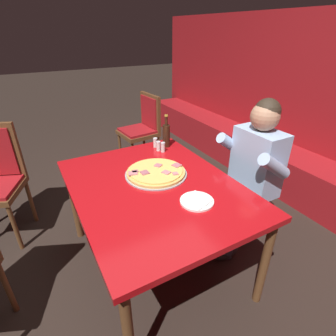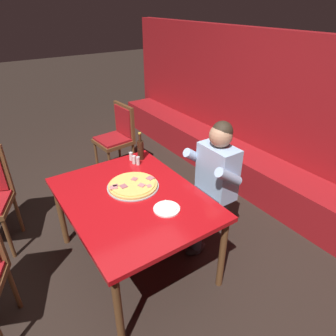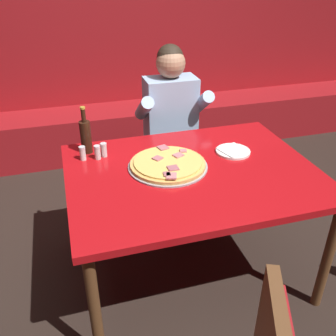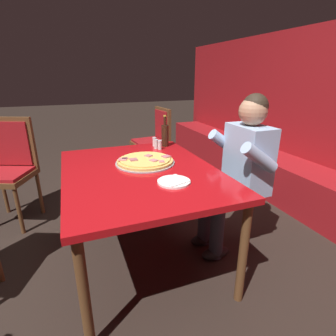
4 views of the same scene
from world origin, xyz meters
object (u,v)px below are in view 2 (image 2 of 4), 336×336
object	(u,v)px
main_dining_table	(133,203)
shaker_oregano	(138,161)
pizza	(133,185)
shaker_parmesan	(134,160)
dining_chair_side_aisle	(118,134)
plate_white_paper	(167,209)
shaker_black_pepper	(131,157)
beer_bottle	(140,149)
diner_seated_blue_shirt	(210,181)

from	to	relation	value
main_dining_table	shaker_oregano	xyz separation A→B (m)	(-0.45, 0.31, 0.11)
pizza	shaker_parmesan	world-z (taller)	shaker_parmesan
dining_chair_side_aisle	main_dining_table	bearing A→B (deg)	-21.48
main_dining_table	plate_white_paper	distance (m)	0.35
shaker_black_pepper	shaker_oregano	bearing A→B (deg)	4.49
shaker_oregano	dining_chair_side_aisle	xyz separation A→B (m)	(-1.20, 0.34, -0.22)
pizza	shaker_oregano	size ratio (longest dim) A/B	5.27
beer_bottle	shaker_parmesan	bearing A→B (deg)	-64.72
main_dining_table	plate_white_paper	world-z (taller)	plate_white_paper
shaker_oregano	diner_seated_blue_shirt	distance (m)	0.73
shaker_oregano	pizza	bearing A→B (deg)	-35.41
plate_white_paper	pizza	bearing A→B (deg)	-171.75
pizza	diner_seated_blue_shirt	world-z (taller)	diner_seated_blue_shirt
beer_bottle	shaker_black_pepper	xyz separation A→B (m)	(-0.03, -0.09, -0.07)
shaker_oregano	diner_seated_blue_shirt	xyz separation A→B (m)	(0.57, 0.45, -0.09)
pizza	plate_white_paper	distance (m)	0.44
shaker_parmesan	shaker_oregano	size ratio (longest dim) A/B	1.00
dining_chair_side_aisle	diner_seated_blue_shirt	bearing A→B (deg)	3.35
beer_bottle	diner_seated_blue_shirt	bearing A→B (deg)	28.61
shaker_oregano	dining_chair_side_aisle	size ratio (longest dim) A/B	0.09
main_dining_table	pizza	size ratio (longest dim) A/B	3.07
plate_white_paper	diner_seated_blue_shirt	xyz separation A→B (m)	(-0.19, 0.62, -0.06)
pizza	shaker_black_pepper	distance (m)	0.51
shaker_black_pepper	diner_seated_blue_shirt	size ratio (longest dim) A/B	0.07
shaker_oregano	shaker_black_pepper	bearing A→B (deg)	-175.51
plate_white_paper	shaker_oregano	distance (m)	0.78
shaker_parmesan	dining_chair_side_aisle	world-z (taller)	dining_chair_side_aisle
pizza	shaker_parmesan	size ratio (longest dim) A/B	5.27
pizza	plate_white_paper	bearing A→B (deg)	8.25
dining_chair_side_aisle	plate_white_paper	bearing A→B (deg)	-14.64
main_dining_table	dining_chair_side_aisle	world-z (taller)	dining_chair_side_aisle
shaker_parmesan	main_dining_table	bearing A→B (deg)	-30.18
shaker_black_pepper	diner_seated_blue_shirt	bearing A→B (deg)	33.13
plate_white_paper	beer_bottle	distance (m)	0.90
beer_bottle	shaker_black_pepper	size ratio (longest dim) A/B	3.40
beer_bottle	shaker_oregano	world-z (taller)	beer_bottle
shaker_parmesan	shaker_black_pepper	world-z (taller)	same
pizza	dining_chair_side_aisle	size ratio (longest dim) A/B	0.47
dining_chair_side_aisle	pizza	bearing A→B (deg)	-20.61
shaker_parmesan	shaker_oregano	distance (m)	0.05
shaker_parmesan	diner_seated_blue_shirt	bearing A→B (deg)	37.40
pizza	dining_chair_side_aisle	bearing A→B (deg)	159.39
main_dining_table	beer_bottle	xyz separation A→B (m)	(-0.54, 0.39, 0.18)
dining_chair_side_aisle	shaker_oregano	bearing A→B (deg)	-15.88
shaker_oregano	shaker_black_pepper	distance (m)	0.13
beer_bottle	dining_chair_side_aisle	xyz separation A→B (m)	(-1.11, 0.26, -0.29)
beer_bottle	dining_chair_side_aisle	bearing A→B (deg)	166.92
pizza	beer_bottle	xyz separation A→B (m)	(-0.42, 0.32, 0.09)
main_dining_table	beer_bottle	distance (m)	0.69
diner_seated_blue_shirt	main_dining_table	bearing A→B (deg)	-99.22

